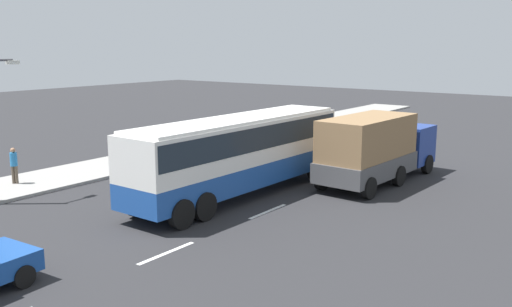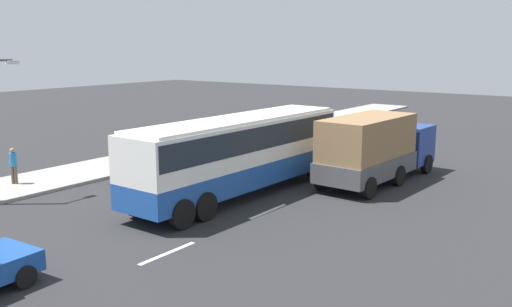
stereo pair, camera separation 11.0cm
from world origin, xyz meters
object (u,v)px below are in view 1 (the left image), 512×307
at_px(cargo_truck, 376,147).
at_px(pedestrian_near_curb, 125,143).
at_px(pedestrian_at_crossing, 14,163).
at_px(coach_bus, 240,148).

distance_m(cargo_truck, pedestrian_near_curb, 13.67).
height_order(pedestrian_near_curb, pedestrian_at_crossing, pedestrian_near_curb).
xyz_separation_m(coach_bus, pedestrian_near_curb, (1.52, 9.27, -0.99)).
height_order(coach_bus, pedestrian_at_crossing, coach_bus).
relative_size(pedestrian_near_curb, pedestrian_at_crossing, 1.01).
bearing_deg(cargo_truck, pedestrian_at_crossing, 132.05).
distance_m(coach_bus, cargo_truck, 6.86).
relative_size(cargo_truck, pedestrian_near_curb, 4.77).
bearing_deg(cargo_truck, pedestrian_near_curb, 110.80).
bearing_deg(coach_bus, pedestrian_at_crossing, 118.95).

